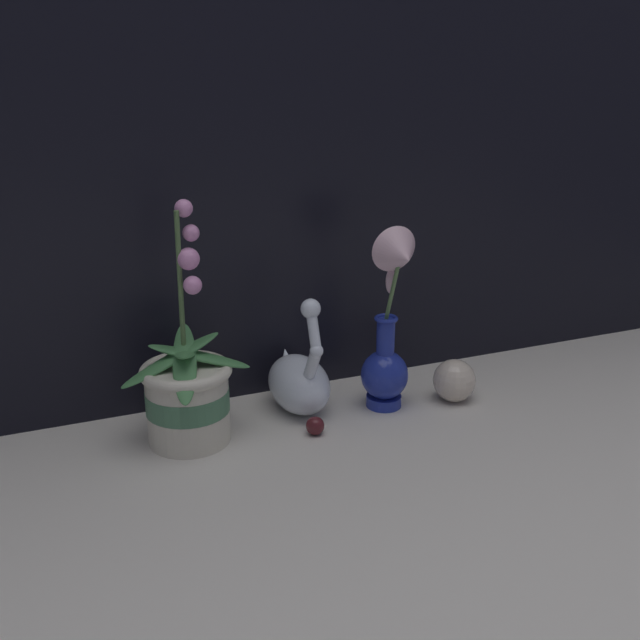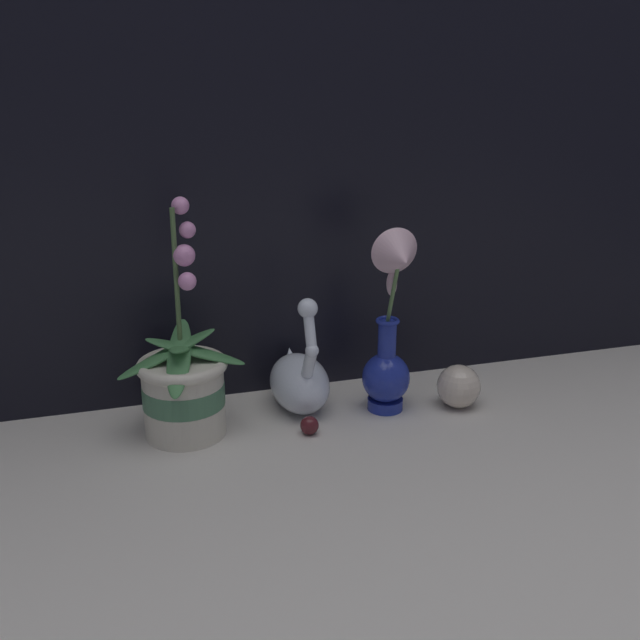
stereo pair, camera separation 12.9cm
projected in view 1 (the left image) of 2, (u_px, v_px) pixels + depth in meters
ground_plane at (352, 438)px, 1.25m from camera, size 2.80×2.80×0.00m
window_backdrop at (296, 58)px, 1.27m from camera, size 2.80×0.03×1.20m
orchid_potted_plant at (187, 391)px, 1.21m from camera, size 0.21×0.21×0.40m
swan_figurine at (299, 380)px, 1.33m from camera, size 0.10×0.19×0.23m
blue_vase at (389, 339)px, 1.31m from camera, size 0.09×0.12×0.34m
glass_sphere at (454, 380)px, 1.38m from camera, size 0.08×0.08×0.08m
glass_bauble at (315, 426)px, 1.26m from camera, size 0.03×0.03×0.03m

